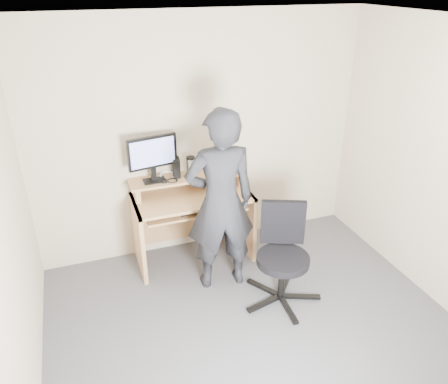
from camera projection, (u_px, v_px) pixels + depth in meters
ground at (266, 348)px, 3.61m from camera, size 3.50×3.50×0.00m
back_wall at (201, 138)px, 4.53m from camera, size 3.50×0.02×2.50m
ceiling at (285, 27)px, 2.49m from camera, size 3.50×3.50×0.02m
desk at (191, 210)px, 4.59m from camera, size 1.20×0.60×0.91m
monitor at (153, 155)px, 4.24m from camera, size 0.50×0.14×0.47m
external_drive at (176, 167)px, 4.44m from camera, size 0.08×0.14×0.20m
travel_mug at (191, 168)px, 4.44m from camera, size 0.10×0.10×0.20m
smartphone at (210, 174)px, 4.52m from camera, size 0.09×0.14×0.01m
charger at (164, 181)px, 4.34m from camera, size 0.05×0.05×0.03m
headphones at (167, 175)px, 4.49m from camera, size 0.17×0.17×0.06m
keyboard at (199, 207)px, 4.41m from camera, size 0.48×0.24×0.03m
mouse at (223, 194)px, 4.43m from camera, size 0.11×0.07×0.04m
office_chair at (283, 251)px, 3.99m from camera, size 0.73×0.71×0.92m
person at (220, 202)px, 4.00m from camera, size 0.69×0.48×1.79m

